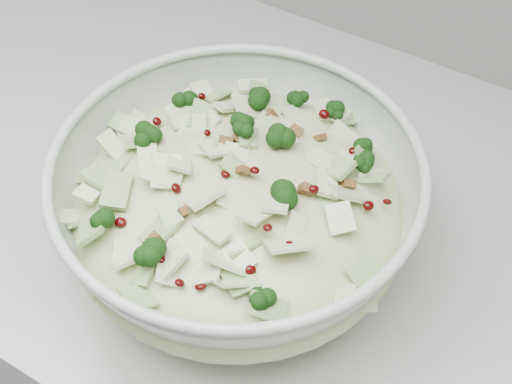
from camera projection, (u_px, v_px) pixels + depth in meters
counter at (276, 380)px, 1.09m from camera, size 3.60×0.60×0.90m
mixing_bowl at (238, 209)px, 0.64m from camera, size 0.39×0.39×0.13m
salad at (238, 194)px, 0.62m from camera, size 0.41×0.41×0.13m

